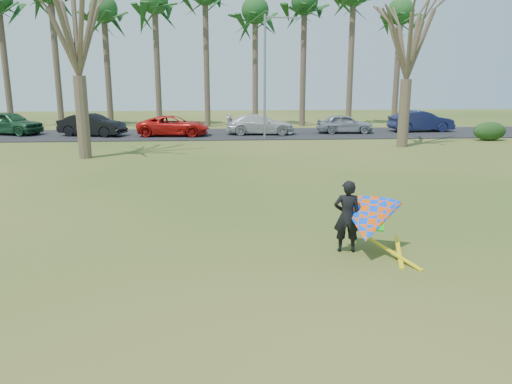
{
  "coord_description": "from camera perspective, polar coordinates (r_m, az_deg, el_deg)",
  "views": [
    {
      "loc": [
        -0.95,
        -11.31,
        4.25
      ],
      "look_at": [
        0.0,
        2.0,
        1.1
      ],
      "focal_mm": 35.0,
      "sensor_mm": 36.0,
      "label": 1
    }
  ],
  "objects": [
    {
      "name": "palm_6",
      "position": [
        42.7,
        -0.09,
        19.89
      ],
      "size": [
        4.84,
        4.84,
        10.84
      ],
      "color": "brown",
      "rests_on": "ground"
    },
    {
      "name": "ground",
      "position": [
        12.12,
        0.68,
        -7.25
      ],
      "size": [
        100.0,
        100.0,
        0.0
      ],
      "primitive_type": "plane",
      "color": "#214A10",
      "rests_on": "ground"
    },
    {
      "name": "palm_9",
      "position": [
        45.14,
        16.2,
        19.03
      ],
      "size": [
        4.84,
        4.84,
        10.84
      ],
      "color": "#4F3E2F",
      "rests_on": "ground"
    },
    {
      "name": "car_2",
      "position": [
        35.71,
        -9.41,
        7.48
      ],
      "size": [
        5.13,
        2.65,
        1.38
      ],
      "primitive_type": "imported",
      "rotation": [
        0.0,
        0.0,
        1.5
      ],
      "color": "red",
      "rests_on": "parking_strip"
    },
    {
      "name": "palm_7",
      "position": [
        43.24,
        5.57,
        20.65
      ],
      "size": [
        4.84,
        4.84,
        11.54
      ],
      "color": "#4A392C",
      "rests_on": "ground"
    },
    {
      "name": "palm_4",
      "position": [
        42.97,
        -11.53,
        20.51
      ],
      "size": [
        4.84,
        4.84,
        11.54
      ],
      "color": "#47392A",
      "rests_on": "ground"
    },
    {
      "name": "streetlight",
      "position": [
        33.45,
        1.29,
        13.64
      ],
      "size": [
        2.28,
        0.18,
        8.0
      ],
      "color": "gray",
      "rests_on": "ground"
    },
    {
      "name": "car_3",
      "position": [
        36.13,
        0.5,
        7.75
      ],
      "size": [
        5.0,
        2.31,
        1.42
      ],
      "primitive_type": "imported",
      "rotation": [
        0.0,
        0.0,
        1.5
      ],
      "color": "silver",
      "rests_on": "parking_strip"
    },
    {
      "name": "hedge_far",
      "position": [
        36.47,
        25.14,
        6.3
      ],
      "size": [
        2.2,
        1.03,
        1.22
      ],
      "primitive_type": "ellipsoid",
      "color": "#183814",
      "rests_on": "ground"
    },
    {
      "name": "car_4",
      "position": [
        37.4,
        10.11,
        7.7
      ],
      "size": [
        4.08,
        1.73,
        1.38
      ],
      "primitive_type": "imported",
      "rotation": [
        0.0,
        0.0,
        1.54
      ],
      "color": "#8F939B",
      "rests_on": "parking_strip"
    },
    {
      "name": "car_1",
      "position": [
        36.99,
        -18.22,
        7.3
      ],
      "size": [
        4.88,
        2.83,
        1.52
      ],
      "primitive_type": "imported",
      "rotation": [
        0.0,
        0.0,
        1.29
      ],
      "color": "black",
      "rests_on": "parking_strip"
    },
    {
      "name": "bare_tree_right",
      "position": [
        31.37,
        17.13,
        16.95
      ],
      "size": [
        6.27,
        6.27,
        9.21
      ],
      "color": "brown",
      "rests_on": "ground"
    },
    {
      "name": "car_5",
      "position": [
        39.9,
        18.34,
        7.71
      ],
      "size": [
        4.78,
        1.84,
        1.56
      ],
      "primitive_type": "imported",
      "rotation": [
        0.0,
        0.0,
        1.61
      ],
      "color": "#161C44",
      "rests_on": "parking_strip"
    },
    {
      "name": "kite_flyer",
      "position": [
        12.23,
        12.4,
        -3.15
      ],
      "size": [
        2.13,
        2.39,
        2.02
      ],
      "color": "black",
      "rests_on": "ground"
    },
    {
      "name": "car_0",
      "position": [
        40.07,
        -26.36,
        7.09
      ],
      "size": [
        5.2,
        3.55,
        1.65
      ],
      "primitive_type": "imported",
      "rotation": [
        0.0,
        0.0,
        1.2
      ],
      "color": "#1C4627",
      "rests_on": "parking_strip"
    },
    {
      "name": "bare_tree_left",
      "position": [
        27.37,
        -20.02,
        18.11
      ],
      "size": [
        6.6,
        6.6,
        9.7
      ],
      "color": "#4B3A2D",
      "rests_on": "ground"
    },
    {
      "name": "parking_strip",
      "position": [
        36.56,
        -2.58,
        6.64
      ],
      "size": [
        46.0,
        7.0,
        0.06
      ],
      "primitive_type": "cube",
      "color": "black",
      "rests_on": "ground"
    },
    {
      "name": "palm_3",
      "position": [
        43.54,
        -17.02,
        19.21
      ],
      "size": [
        4.84,
        4.84,
        10.84
      ],
      "color": "#4D3E2E",
      "rests_on": "ground"
    }
  ]
}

